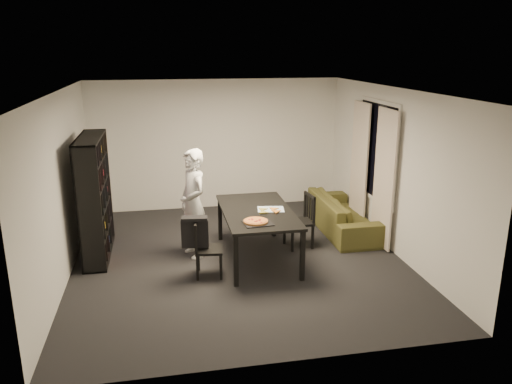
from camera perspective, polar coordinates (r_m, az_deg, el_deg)
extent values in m
cube|color=black|center=(7.90, -2.02, -7.59)|extent=(5.00, 5.50, 0.01)
cube|color=white|center=(7.26, -2.23, 11.55)|extent=(5.00, 5.50, 0.01)
cube|color=white|center=(10.14, -4.55, 5.41)|extent=(5.00, 0.01, 2.60)
cube|color=white|center=(4.91, 2.91, -6.38)|extent=(5.00, 0.01, 2.60)
cube|color=white|center=(7.52, -21.28, 0.55)|extent=(0.01, 5.50, 2.60)
cube|color=white|center=(8.23, 15.37, 2.35)|extent=(0.01, 5.50, 2.60)
cube|color=black|center=(8.71, 13.66, 4.56)|extent=(0.02, 1.40, 1.60)
cube|color=white|center=(8.70, 13.63, 4.56)|extent=(0.03, 1.52, 1.72)
cube|color=beige|center=(8.29, 14.43, 1.45)|extent=(0.03, 0.70, 2.25)
cube|color=beige|center=(9.21, 11.71, 3.07)|extent=(0.03, 0.70, 2.25)
cube|color=black|center=(8.13, -17.95, -0.58)|extent=(0.35, 1.50, 1.90)
cube|color=black|center=(7.65, 0.14, -2.25)|extent=(1.05, 1.89, 0.04)
cube|color=black|center=(6.90, -2.30, -7.89)|extent=(0.06, 0.06, 0.75)
cube|color=black|center=(7.09, 5.33, -7.27)|extent=(0.06, 0.06, 0.75)
cube|color=black|center=(8.54, -4.13, -3.08)|extent=(0.06, 0.06, 0.75)
cube|color=black|center=(8.70, 2.06, -2.70)|extent=(0.06, 0.06, 0.75)
cube|color=black|center=(7.23, -5.40, -6.58)|extent=(0.43, 0.43, 0.04)
cube|color=black|center=(7.16, -6.84, -4.93)|extent=(0.08, 0.39, 0.41)
cube|color=black|center=(7.09, -6.89, -3.52)|extent=(0.07, 0.37, 0.05)
cube|color=black|center=(7.16, -4.04, -8.59)|extent=(0.04, 0.04, 0.38)
cube|color=black|center=(7.46, -4.05, -7.53)|extent=(0.04, 0.04, 0.38)
cube|color=black|center=(7.17, -6.71, -8.63)|extent=(0.04, 0.04, 0.38)
cube|color=black|center=(7.47, -6.61, -7.57)|extent=(0.04, 0.04, 0.38)
cube|color=black|center=(8.24, 4.89, -3.46)|extent=(0.46, 0.46, 0.04)
cube|color=black|center=(8.23, 6.13, -1.73)|extent=(0.09, 0.42, 0.44)
cube|color=black|center=(8.18, 6.17, -0.38)|extent=(0.08, 0.39, 0.05)
cube|color=black|center=(8.41, 3.27, -4.63)|extent=(0.04, 0.04, 0.40)
cube|color=black|center=(8.10, 4.18, -5.47)|extent=(0.04, 0.04, 0.40)
cube|color=black|center=(8.54, 5.49, -4.35)|extent=(0.04, 0.04, 0.40)
cube|color=black|center=(8.23, 6.48, -5.17)|extent=(0.04, 0.04, 0.40)
cube|color=black|center=(7.15, -7.00, -4.77)|extent=(0.39, 0.12, 0.41)
cube|color=black|center=(7.07, -7.06, -3.03)|extent=(0.38, 0.20, 0.05)
imported|color=silver|center=(7.80, -7.18, -1.31)|extent=(0.60, 0.73, 1.71)
cube|color=black|center=(7.07, 0.20, -3.58)|extent=(0.43, 0.36, 0.01)
cylinder|color=#A3612F|center=(7.09, -0.03, -3.36)|extent=(0.35, 0.35, 0.02)
cylinder|color=orange|center=(7.09, -0.03, -3.25)|extent=(0.31, 0.31, 0.01)
cube|color=white|center=(7.68, 1.70, -1.99)|extent=(0.44, 0.36, 0.01)
imported|color=#43411A|center=(9.12, 9.84, -2.46)|extent=(0.82, 2.10, 0.61)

